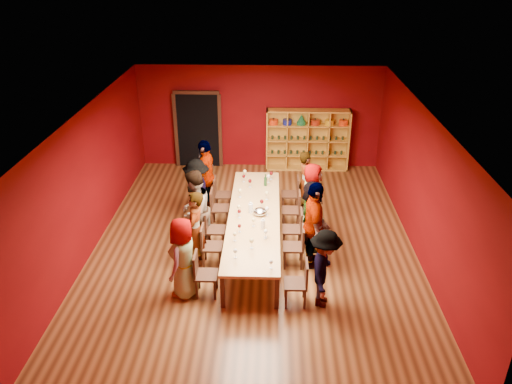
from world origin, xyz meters
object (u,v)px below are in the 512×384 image
chair_person_left_2 (212,227)px  person_right_2 (312,215)px  chair_person_right_0 (300,281)px  chair_person_right_2 (296,227)px  chair_person_right_1 (297,244)px  person_right_1 (314,226)px  person_left_4 (206,176)px  wine_bottle (265,181)px  person_left_1 (195,230)px  person_left_2 (195,210)px  person_right_3 (312,197)px  person_right_4 (305,182)px  chair_person_left_3 (217,206)px  person_left_0 (183,258)px  shelving_unit (307,137)px  spittoon_bowl (260,212)px  person_left_3 (197,193)px  chair_person_left_0 (202,272)px  chair_person_left_1 (208,244)px  tasting_table (254,217)px  chair_person_left_4 (220,192)px  chair_person_right_4 (293,192)px

chair_person_left_2 → person_right_2: 2.18m
chair_person_right_0 → chair_person_right_2: bearing=90.0°
chair_person_right_1 → person_right_1: person_right_1 is taller
person_left_4 → wine_bottle: size_ratio=6.13×
person_left_1 → wine_bottle: size_ratio=5.43×
person_left_2 → person_right_3: size_ratio=1.12×
chair_person_right_2 → person_right_2: (0.34, -0.00, 0.30)m
chair_person_left_2 → person_right_4: size_ratio=0.57×
chair_person_right_0 → person_right_2: (0.34, 1.94, 0.30)m
chair_person_left_3 → person_right_3: size_ratio=0.56×
chair_person_right_0 → chair_person_right_1: size_ratio=1.00×
person_left_2 → person_right_4: 3.04m
person_right_3 → chair_person_left_3: bearing=106.2°
person_left_0 → chair_person_left_2: person_left_0 is taller
person_left_0 → chair_person_left_3: person_left_0 is taller
person_right_2 → wine_bottle: bearing=26.0°
shelving_unit → person_right_2: 4.38m
chair_person_right_0 → wine_bottle: wine_bottle is taller
person_right_4 → spittoon_bowl: bearing=141.6°
person_left_3 → person_left_0: bearing=1.4°
person_right_2 → spittoon_bowl: 1.12m
person_left_0 → spittoon_bowl: size_ratio=5.33×
chair_person_left_0 → chair_person_left_1: bearing=90.0°
tasting_table → person_left_4: person_left_4 is taller
spittoon_bowl → person_left_1: bearing=-147.9°
tasting_table → chair_person_left_1: bearing=-138.7°
chair_person_left_3 → person_right_3: (2.21, -0.05, 0.31)m
chair_person_left_4 → person_left_1: bearing=-95.9°
person_left_0 → person_right_1: bearing=127.6°
chair_person_left_4 → person_right_2: bearing=-37.0°
tasting_table → chair_person_right_1: (0.91, -0.76, -0.20)m
chair_person_right_0 → person_right_1: 1.35m
chair_person_right_1 → person_right_4: (0.29, 2.42, 0.29)m
chair_person_right_1 → person_left_3: bearing=144.2°
chair_person_right_1 → person_right_2: 0.84m
chair_person_right_2 → chair_person_left_3: bearing=153.1°
chair_person_left_2 → chair_person_left_4: (0.00, 1.69, 0.00)m
shelving_unit → person_left_4: 3.80m
person_left_2 → person_right_1: bearing=89.9°
person_left_1 → person_right_1: size_ratio=0.88×
person_left_4 → tasting_table: bearing=45.4°
person_left_3 → person_right_4: bearing=106.2°
person_left_4 → chair_person_right_4: person_left_4 is taller
chair_person_right_4 → chair_person_right_0: bearing=-90.0°
person_right_4 → chair_person_left_0: bearing=143.1°
tasting_table → shelving_unit: 4.55m
person_left_0 → chair_person_left_4: 3.38m
shelving_unit → chair_person_left_0: 6.54m
chair_person_left_1 → spittoon_bowl: spittoon_bowl is taller
chair_person_left_1 → person_left_2: 0.86m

